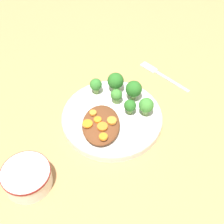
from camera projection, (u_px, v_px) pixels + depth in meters
name	position (u px, v px, depth m)	size (l,w,h in m)	color
ground_plane	(112.00, 121.00, 0.85)	(4.00, 4.00, 0.00)	tan
plate	(112.00, 117.00, 0.84)	(0.27, 0.27, 0.03)	silver
dip_bowl	(27.00, 177.00, 0.71)	(0.11, 0.11, 0.05)	white
stew_mound	(101.00, 125.00, 0.80)	(0.13, 0.10, 0.03)	brown
broccoli_floret_0	(134.00, 89.00, 0.85)	(0.05, 0.05, 0.06)	#759E51
broccoli_floret_1	(146.00, 106.00, 0.82)	(0.04, 0.04, 0.05)	#7FA85B
broccoli_floret_2	(116.00, 81.00, 0.87)	(0.05, 0.05, 0.06)	#7FA85B
broccoli_floret_3	(116.00, 96.00, 0.85)	(0.03, 0.03, 0.04)	#7FA85B
broccoli_floret_4	(130.00, 106.00, 0.82)	(0.03, 0.03, 0.05)	#759E51
broccoli_floret_5	(96.00, 85.00, 0.87)	(0.03, 0.03, 0.05)	#759E51
carrot_slice_0	(98.00, 120.00, 0.79)	(0.02, 0.02, 0.01)	orange
carrot_slice_1	(103.00, 137.00, 0.76)	(0.02, 0.02, 0.01)	orange
carrot_slice_2	(93.00, 113.00, 0.81)	(0.02, 0.02, 0.01)	orange
carrot_slice_3	(113.00, 121.00, 0.79)	(0.02, 0.02, 0.01)	orange
carrot_slice_4	(88.00, 124.00, 0.78)	(0.03, 0.03, 0.00)	orange
carrot_slice_5	(102.00, 127.00, 0.78)	(0.03, 0.03, 0.01)	orange
fork	(160.00, 74.00, 0.97)	(0.14, 0.14, 0.01)	#BDBDBD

